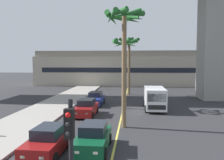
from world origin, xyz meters
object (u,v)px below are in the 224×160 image
delivery_van (155,98)px  car_queue_fourth (86,108)px  car_queue_third (95,99)px  traffic_light_median_near (70,157)px  palm_tree_far_median (125,51)px  car_queue_second (48,142)px  palm_tree_mid_median (124,29)px  car_queue_front (93,138)px  palm_tree_near_median (129,49)px

delivery_van → car_queue_fourth: bearing=-152.9°
car_queue_third → traffic_light_median_near: traffic_light_median_near is taller
palm_tree_far_median → car_queue_second: bearing=-105.5°
car_queue_second → palm_tree_far_median: 15.12m
delivery_van → car_queue_third: bearing=161.7°
car_queue_fourth → palm_tree_mid_median: (3.74, -3.87, 6.87)m
car_queue_front → car_queue_fourth: (-2.17, 9.01, 0.00)m
car_queue_second → traffic_light_median_near: 7.83m
car_queue_front → car_queue_third: size_ratio=1.00×
car_queue_second → palm_tree_mid_median: size_ratio=0.45×
palm_tree_near_median → palm_tree_mid_median: 18.85m
palm_tree_mid_median → car_queue_second: bearing=-123.6°
car_queue_second → delivery_van: (6.94, 13.29, 0.57)m
car_queue_third → palm_tree_far_median: palm_tree_far_median is taller
car_queue_third → car_queue_fourth: (0.02, -5.68, 0.00)m
palm_tree_near_median → palm_tree_far_median: 11.28m
car_queue_third → palm_tree_far_median: bearing=-29.0°
car_queue_front → car_queue_second: (-2.39, -0.84, 0.00)m
delivery_van → palm_tree_near_median: size_ratio=0.60×
delivery_van → palm_tree_near_median: (-2.99, 11.53, 5.74)m
palm_tree_far_median → car_queue_third: bearing=151.0°
car_queue_third → palm_tree_mid_median: 12.36m
car_queue_fourth → traffic_light_median_near: 17.12m
car_queue_fourth → delivery_van: 7.57m
traffic_light_median_near → palm_tree_mid_median: 13.81m
car_queue_second → car_queue_third: same height
palm_tree_far_median → palm_tree_mid_median: bearing=-88.4°
car_queue_front → palm_tree_near_median: (1.56, 23.98, 6.30)m
car_queue_second → traffic_light_median_near: (3.09, -6.91, 1.99)m
car_queue_second → delivery_van: delivery_van is taller
car_queue_third → palm_tree_mid_median: size_ratio=0.45×
palm_tree_near_median → palm_tree_far_median: (-0.20, -11.26, -0.77)m
traffic_light_median_near → palm_tree_near_median: palm_tree_near_median is taller
car_queue_third → traffic_light_median_near: size_ratio=0.98×
palm_tree_mid_median → palm_tree_near_median: bearing=90.0°
car_queue_front → car_queue_fourth: size_ratio=0.99×
delivery_van → palm_tree_near_median: bearing=104.6°
car_queue_third → palm_tree_far_median: (3.55, -1.96, 5.53)m
car_queue_front → car_queue_fourth: 9.27m
car_queue_front → car_queue_third: 14.85m
car_queue_third → car_queue_fourth: size_ratio=1.00×
car_queue_front → palm_tree_mid_median: palm_tree_mid_median is taller
car_queue_second → car_queue_third: 15.53m
car_queue_second → palm_tree_mid_median: 9.93m
car_queue_second → palm_tree_near_median: 25.91m
car_queue_front → palm_tree_mid_median: (1.58, 5.14, 6.87)m
car_queue_front → palm_tree_far_median: palm_tree_far_median is taller
car_queue_fourth → palm_tree_mid_median: palm_tree_mid_median is taller
car_queue_third → delivery_van: 7.13m
traffic_light_median_near → palm_tree_mid_median: bearing=86.1°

